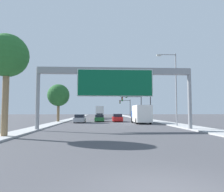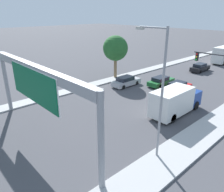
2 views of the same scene
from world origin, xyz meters
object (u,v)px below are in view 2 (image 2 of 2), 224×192
object	(u,v)px
car_far_right	(178,88)
car_far_center	(161,81)
truck_box_primary	(175,101)
palm_tree_background	(115,48)
street_lamp_right	(159,87)
car_mid_center	(126,81)
truck_box_secondary	(224,55)
traffic_light_near_intersection	(220,69)
sign_gantry	(35,81)
car_mid_left	(200,68)

from	to	relation	value
car_far_right	car_far_center	bearing A→B (deg)	165.20
truck_box_primary	palm_tree_background	bearing A→B (deg)	161.70
car_far_right	street_lamp_right	size ratio (longest dim) A/B	0.47
street_lamp_right	car_far_right	bearing A→B (deg)	114.95
car_mid_center	car_far_center	distance (m)	5.40
truck_box_secondary	palm_tree_background	bearing A→B (deg)	-106.77
truck_box_secondary	street_lamp_right	size ratio (longest dim) A/B	0.77
truck_box_primary	truck_box_secondary	bearing A→B (deg)	102.98
traffic_light_near_intersection	car_mid_center	bearing A→B (deg)	-162.48
truck_box_secondary	traffic_light_near_intersection	distance (m)	25.04
truck_box_secondary	traffic_light_near_intersection	xyz separation A→B (m)	(8.50, -23.43, 2.41)
sign_gantry	car_mid_center	distance (m)	17.79
sign_gantry	street_lamp_right	distance (m)	9.93
car_mid_left	truck_box_primary	distance (m)	21.04
car_mid_center	truck_box_primary	bearing A→B (deg)	-16.74
car_far_right	car_mid_center	distance (m)	7.69
truck_box_secondary	palm_tree_background	size ratio (longest dim) A/B	1.07
car_far_right	street_lamp_right	world-z (taller)	street_lamp_right
car_far_center	truck_box_secondary	xyz separation A→B (m)	(0.00, 23.10, 1.16)
car_far_right	car_far_center	world-z (taller)	car_far_right
car_mid_left	traffic_light_near_intersection	bearing A→B (deg)	-56.59
truck_box_primary	traffic_light_near_intersection	world-z (taller)	traffic_light_near_intersection
street_lamp_right	truck_box_secondary	bearing A→B (deg)	104.78
car_mid_center	truck_box_primary	distance (m)	11.00
car_mid_left	street_lamp_right	bearing A→B (deg)	-69.96
truck_box_primary	traffic_light_near_intersection	xyz separation A→B (m)	(1.50, 6.94, 2.68)
car_mid_center	palm_tree_background	xyz separation A→B (m)	(-4.19, 1.70, 4.32)
traffic_light_near_intersection	street_lamp_right	distance (m)	14.85
car_mid_left	palm_tree_background	bearing A→B (deg)	-117.19
car_far_center	palm_tree_background	bearing A→B (deg)	-162.54
car_mid_left	street_lamp_right	distance (m)	29.77
sign_gantry	car_mid_left	bearing A→B (deg)	93.04
sign_gantry	car_mid_left	world-z (taller)	sign_gantry
sign_gantry	car_far_right	bearing A→B (deg)	84.88
sign_gantry	palm_tree_background	size ratio (longest dim) A/B	2.36
car_mid_left	car_far_right	xyz separation A→B (m)	(3.50, -13.47, 0.01)
car_far_right	traffic_light_near_intersection	distance (m)	6.13
sign_gantry	street_lamp_right	size ratio (longest dim) A/B	1.71
sign_gantry	palm_tree_background	xyz separation A→B (m)	(-9.44, 18.03, -0.39)
car_mid_center	car_far_center	size ratio (longest dim) A/B	1.01
car_mid_center	traffic_light_near_intersection	bearing A→B (deg)	17.52
traffic_light_near_intersection	palm_tree_background	world-z (taller)	palm_tree_background
sign_gantry	truck_box_primary	size ratio (longest dim) A/B	2.32
car_far_center	traffic_light_near_intersection	size ratio (longest dim) A/B	0.77
car_mid_center	palm_tree_background	size ratio (longest dim) A/B	0.67
car_mid_left	car_far_right	world-z (taller)	car_far_right
sign_gantry	traffic_light_near_intersection	world-z (taller)	sign_gantry
car_far_right	truck_box_primary	bearing A→B (deg)	-61.14
car_far_center	truck_box_secondary	bearing A→B (deg)	90.00
car_mid_center	truck_box_secondary	world-z (taller)	truck_box_secondary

